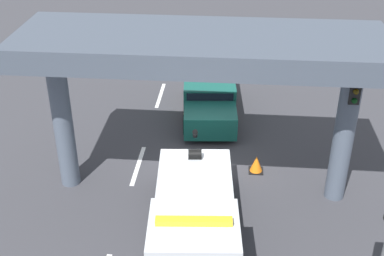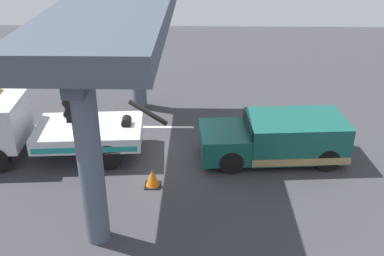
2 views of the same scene
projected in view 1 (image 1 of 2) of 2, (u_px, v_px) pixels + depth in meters
The scene contains 8 objects.
ground_plane at pixel (202, 170), 18.87m from camera, with size 60.00×40.00×0.10m, color #38383D.
lane_stripe_west at pixel (160, 95), 24.21m from camera, with size 2.60×0.16×0.01m, color silver.
lane_stripe_mid at pixel (138, 165), 19.02m from camera, with size 2.60×0.16×0.01m, color silver.
tow_truck_white at pixel (194, 221), 14.42m from camera, with size 7.32×2.81×2.46m.
towed_van_green at pixel (209, 97), 22.31m from camera, with size 5.34×2.54×1.58m.
overpass_structure at pixel (201, 57), 15.34m from camera, with size 3.60×11.19×5.62m.
traffic_light_near at pixel (351, 114), 15.53m from camera, with size 0.39×0.32×4.59m.
traffic_cone_orange at pixel (256, 164), 18.56m from camera, with size 0.53×0.53×0.63m.
Camera 1 is at (15.59, 0.96, 10.65)m, focal length 47.59 mm.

